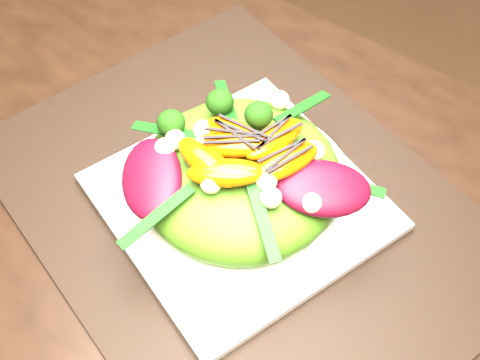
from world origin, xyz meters
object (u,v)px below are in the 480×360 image
Objects in this scene: plate_base at (240,202)px; orange_segment at (252,131)px; lettuce_mound at (240,176)px; dining_table at (154,335)px; placemat at (240,205)px; salad_bowl at (240,194)px.

plate_base is 3.48× the size of orange_segment.
lettuce_mound is at bearing 0.00° from plate_base.
dining_table is 0.17m from lettuce_mound.
plate_base is 0.04m from lettuce_mound.
plate_base is at bearing -80.98° from orange_segment.
salad_bowl reaches higher than placemat.
orange_segment reaches higher than plate_base.
lettuce_mound reaches higher than plate_base.
placemat is 0.01m from plate_base.
placemat is 0.05m from lettuce_mound.
placemat is at bearing 0.00° from plate_base.
lettuce_mound is (0.00, 0.00, 0.04)m from plate_base.
placemat is 2.05× the size of plate_base.
orange_segment is at bearing 99.02° from salad_bowl.
plate_base reaches higher than placemat.
dining_table is 0.15m from plate_base.
placemat is 7.12× the size of orange_segment.
plate_base is at bearing 0.00° from lettuce_mound.
orange_segment is at bearing 99.02° from plate_base.
orange_segment is (-0.00, 0.02, 0.08)m from plate_base.
lettuce_mound reaches higher than salad_bowl.
placemat is 2.19× the size of salad_bowl.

